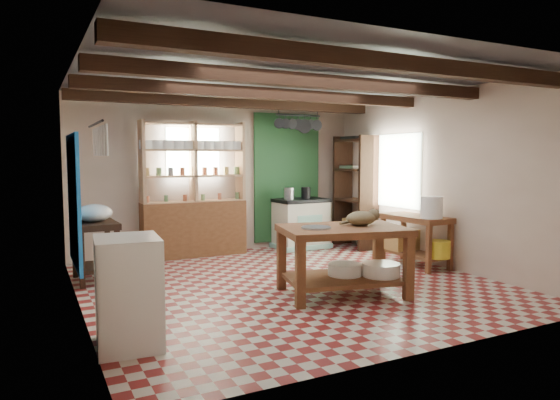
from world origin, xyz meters
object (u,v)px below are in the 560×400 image
right_counter (415,241)px  work_table (343,261)px  white_cabinet (128,292)px  cat (361,218)px  stove (301,223)px  prep_table (95,251)px

right_counter → work_table: bearing=-158.8°
white_cabinet → right_counter: 4.60m
cat → white_cabinet: bearing=-167.1°
stove → cat: size_ratio=2.38×
prep_table → white_cabinet: white_cabinet is taller
prep_table → cat: 3.47m
stove → cat: bearing=-107.6°
stove → prep_table: 3.67m
stove → prep_table: stove is taller
work_table → right_counter: (1.84, 0.81, -0.03)m
stove → white_cabinet: size_ratio=0.95×
work_table → right_counter: 2.01m
work_table → white_cabinet: bearing=-156.0°
right_counter → cat: 1.86m
white_cabinet → work_table: bearing=16.5°
right_counter → prep_table: bearing=162.3°
right_counter → stove: bearing=109.2°
stove → right_counter: bearing=-70.8°
white_cabinet → right_counter: white_cabinet is taller
stove → white_cabinet: (-3.59, -3.38, 0.03)m
right_counter → cat: (-1.59, -0.81, 0.52)m
work_table → stove: (1.03, 2.85, 0.04)m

